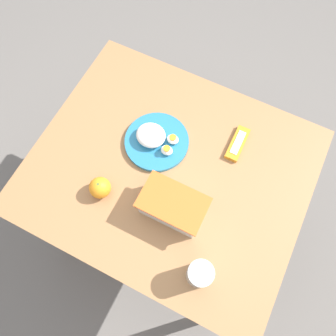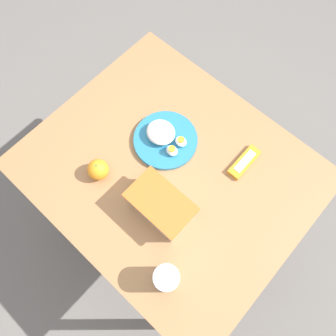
{
  "view_description": "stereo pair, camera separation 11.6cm",
  "coord_description": "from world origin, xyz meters",
  "px_view_note": "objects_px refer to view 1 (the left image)",
  "views": [
    {
      "loc": [
        -0.19,
        0.39,
        1.86
      ],
      "look_at": [
        0.0,
        0.01,
        0.78
      ],
      "focal_mm": 35.0,
      "sensor_mm": 36.0,
      "label": 1
    },
    {
      "loc": [
        -0.28,
        0.32,
        1.86
      ],
      "look_at": [
        0.0,
        0.01,
        0.78
      ],
      "focal_mm": 35.0,
      "sensor_mm": 36.0,
      "label": 2
    }
  ],
  "objects_px": {
    "orange_fruit": "(100,188)",
    "drinking_glass": "(200,274)",
    "candy_bar": "(238,144)",
    "rice_plate": "(156,140)",
    "food_container": "(173,206)"
  },
  "relations": [
    {
      "from": "food_container",
      "to": "candy_bar",
      "type": "distance_m",
      "value": 0.35
    },
    {
      "from": "orange_fruit",
      "to": "drinking_glass",
      "type": "xyz_separation_m",
      "value": [
        -0.42,
        0.11,
        0.02
      ]
    },
    {
      "from": "rice_plate",
      "to": "drinking_glass",
      "type": "height_order",
      "value": "drinking_glass"
    },
    {
      "from": "food_container",
      "to": "orange_fruit",
      "type": "bearing_deg",
      "value": 11.3
    },
    {
      "from": "orange_fruit",
      "to": "candy_bar",
      "type": "relative_size",
      "value": 0.53
    },
    {
      "from": "drinking_glass",
      "to": "rice_plate",
      "type": "bearing_deg",
      "value": -46.82
    },
    {
      "from": "candy_bar",
      "to": "drinking_glass",
      "type": "xyz_separation_m",
      "value": [
        -0.06,
        0.49,
        0.05
      ]
    },
    {
      "from": "drinking_glass",
      "to": "food_container",
      "type": "bearing_deg",
      "value": -43.09
    },
    {
      "from": "food_container",
      "to": "orange_fruit",
      "type": "height_order",
      "value": "food_container"
    },
    {
      "from": "orange_fruit",
      "to": "rice_plate",
      "type": "relative_size",
      "value": 0.32
    },
    {
      "from": "orange_fruit",
      "to": "rice_plate",
      "type": "xyz_separation_m",
      "value": [
        -0.08,
        -0.26,
        -0.02
      ]
    },
    {
      "from": "food_container",
      "to": "orange_fruit",
      "type": "relative_size",
      "value": 2.89
    },
    {
      "from": "food_container",
      "to": "rice_plate",
      "type": "distance_m",
      "value": 0.27
    },
    {
      "from": "drinking_glass",
      "to": "candy_bar",
      "type": "bearing_deg",
      "value": -82.68
    },
    {
      "from": "orange_fruit",
      "to": "drinking_glass",
      "type": "height_order",
      "value": "drinking_glass"
    }
  ]
}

